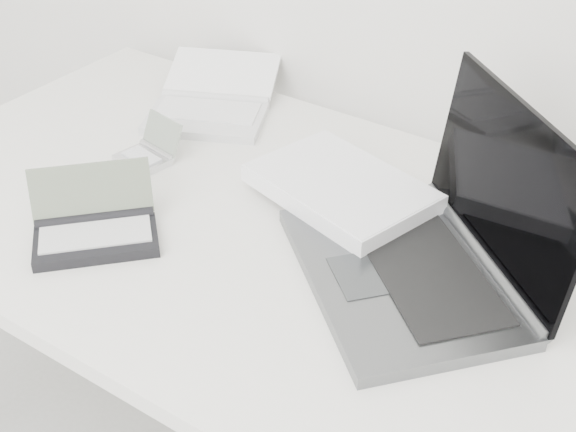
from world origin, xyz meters
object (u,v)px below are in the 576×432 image
Objects in this scene: desk at (317,264)px; netbook_open_white at (211,104)px; laptop_large at (397,226)px; palmtop_charcoal at (95,228)px.

desk is 0.49m from netbook_open_white.
netbook_open_white is (-0.53, 0.20, -0.03)m from laptop_large.
netbook_open_white reaches higher than desk.
palmtop_charcoal is at bearing -146.72° from desk.
netbook_open_white is 0.46m from palmtop_charcoal.
laptop_large is at bearing -15.08° from palmtop_charcoal.
netbook_open_white is (-0.42, 0.25, 0.06)m from desk.
laptop_large reaches higher than netbook_open_white.
desk is 0.36m from palmtop_charcoal.
palmtop_charcoal is (-0.40, -0.25, -0.02)m from laptop_large.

